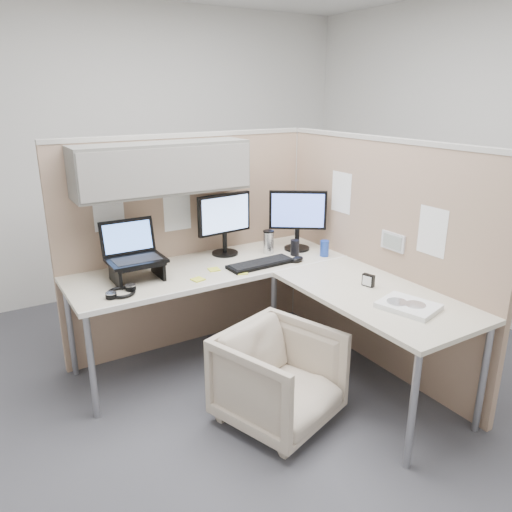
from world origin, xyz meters
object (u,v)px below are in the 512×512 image
desk (269,283)px  office_chair (279,374)px  keyboard (261,264)px  monitor_left (224,219)px

desk → office_chair: size_ratio=3.15×
office_chair → keyboard: 0.88m
desk → office_chair: bearing=-115.9°
desk → monitor_left: monitor_left is taller
monitor_left → keyboard: bearing=-80.3°
office_chair → monitor_left: (0.22, 1.07, 0.69)m
desk → keyboard: keyboard is taller
desk → monitor_left: size_ratio=4.29×
office_chair → keyboard: (0.31, 0.71, 0.42)m
desk → keyboard: size_ratio=4.04×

